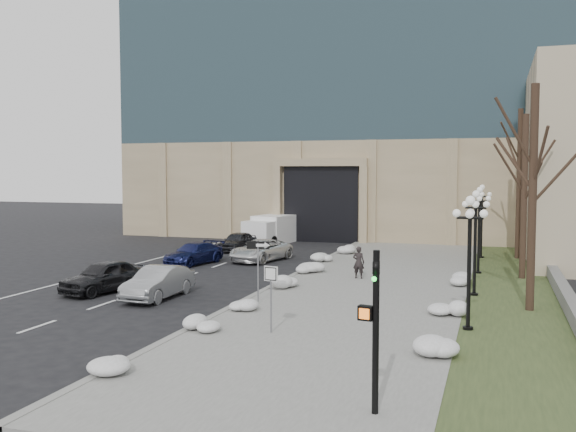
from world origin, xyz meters
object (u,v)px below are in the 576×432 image
car_a (104,276)px  car_c (194,254)px  car_d (261,250)px  keep_sign (271,285)px  pedestrian (359,262)px  lamppost_a (469,245)px  car_e (237,241)px  box_truck (277,229)px  lamppost_b (475,229)px  lamppost_d (482,211)px  car_b (158,283)px  traffic_signal (374,336)px  lamppost_c (479,218)px  one_way_sign (262,253)px

car_a → car_c: size_ratio=0.98×
car_d → keep_sign: size_ratio=2.02×
pedestrian → lamppost_a: bearing=126.1°
car_e → box_truck: 6.29m
lamppost_b → car_e: bearing=143.3°
box_truck → keep_sign: (9.27, -27.53, 0.72)m
lamppost_a → car_c: bearing=144.1°
car_c → lamppost_d: size_ratio=0.93×
box_truck → keep_sign: bearing=-60.1°
car_b → car_c: bearing=108.5°
car_a → pedestrian: size_ratio=2.62×
keep_sign → traffic_signal: bearing=-42.2°
lamppost_a → pedestrian: bearing=122.1°
box_truck → car_b: bearing=-72.8°
car_d → lamppost_d: 14.22m
keep_sign → box_truck: bearing=119.3°
car_a → lamppost_b: bearing=28.4°
lamppost_c → lamppost_d: same height
car_a → traffic_signal: size_ratio=1.13×
car_e → lamppost_b: lamppost_b is taller
car_c → lamppost_b: 17.48m
car_a → keep_sign: 11.26m
car_e → traffic_signal: bearing=-58.2°
pedestrian → traffic_signal: (4.07, -17.94, 0.96)m
box_truck → car_c: bearing=-82.3°
traffic_signal → lamppost_c: size_ratio=0.81×
car_b → lamppost_c: lamppost_c is taller
car_a → lamppost_b: (16.36, 4.03, 2.33)m
car_a → car_d: bearing=89.1°
lamppost_b → lamppost_c: size_ratio=1.00×
keep_sign → lamppost_a: 6.99m
car_c → keep_sign: keep_sign is taller
car_a → car_e: bearing=104.7°
car_c → car_d: car_d is taller
car_e → car_a: bearing=-86.2°
car_a → box_truck: 22.48m
one_way_sign → car_e: bearing=103.9°
box_truck → lamppost_c: (15.63, -11.94, 2.03)m
pedestrian → one_way_sign: one_way_sign is taller
car_b → lamppost_a: 13.60m
one_way_sign → traffic_signal: bearing=-70.0°
car_c → one_way_sign: size_ratio=1.65×
car_a → car_b: (3.12, -0.52, -0.04)m
car_e → lamppost_b: bearing=-33.0°
traffic_signal → lamppost_a: bearing=88.4°
car_d → traffic_signal: (11.35, -23.15, 1.24)m
car_e → lamppost_d: size_ratio=0.83×
car_e → keep_sign: (10.05, -21.30, 1.09)m
car_a → lamppost_b: lamppost_b is taller
pedestrian → one_way_sign: bearing=73.6°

